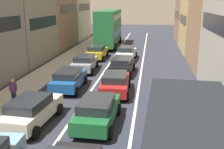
# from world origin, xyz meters

# --- Properties ---
(sidewalk_left) EXTENTS (2.60, 64.00, 0.14)m
(sidewalk_left) POSITION_xyz_m (-6.70, 20.00, 0.07)
(sidewalk_left) COLOR #BBBBBB
(sidewalk_left) RESTS_ON ground
(lane_stripe_left) EXTENTS (0.16, 60.00, 0.01)m
(lane_stripe_left) POSITION_xyz_m (-1.70, 20.00, 0.01)
(lane_stripe_left) COLOR silver
(lane_stripe_left) RESTS_ON ground
(lane_stripe_right) EXTENTS (0.16, 60.00, 0.01)m
(lane_stripe_right) POSITION_xyz_m (1.70, 20.00, 0.01)
(lane_stripe_right) COLOR silver
(lane_stripe_right) RESTS_ON ground
(building_row_left) EXTENTS (7.20, 43.90, 10.95)m
(building_row_left) POSITION_xyz_m (-12.00, 21.87, 4.81)
(building_row_left) COLOR beige
(building_row_left) RESTS_ON ground
(removalist_box_truck) EXTENTS (2.99, 7.80, 3.58)m
(removalist_box_truck) POSITION_xyz_m (3.69, 2.63, 1.97)
(removalist_box_truck) COLOR navy
(removalist_box_truck) RESTS_ON ground
(sedan_centre_lane_second) EXTENTS (2.15, 4.35, 1.49)m
(sedan_centre_lane_second) POSITION_xyz_m (-0.16, 7.68, 0.80)
(sedan_centre_lane_second) COLOR #19592D
(sedan_centre_lane_second) RESTS_ON ground
(wagon_left_lane_second) EXTENTS (2.29, 4.41, 1.49)m
(wagon_left_lane_second) POSITION_xyz_m (-3.60, 7.26, 0.80)
(wagon_left_lane_second) COLOR beige
(wagon_left_lane_second) RESTS_ON ground
(hatchback_centre_lane_third) EXTENTS (2.21, 4.37, 1.49)m
(hatchback_centre_lane_third) POSITION_xyz_m (0.11, 12.81, 0.80)
(hatchback_centre_lane_third) COLOR #A51E1E
(hatchback_centre_lane_third) RESTS_ON ground
(sedan_left_lane_third) EXTENTS (2.17, 4.36, 1.49)m
(sedan_left_lane_third) POSITION_xyz_m (-3.38, 13.25, 0.80)
(sedan_left_lane_third) COLOR #194C8C
(sedan_left_lane_third) RESTS_ON ground
(coupe_centre_lane_fourth) EXTENTS (2.18, 4.36, 1.49)m
(coupe_centre_lane_fourth) POSITION_xyz_m (0.00, 18.17, 0.80)
(coupe_centre_lane_fourth) COLOR black
(coupe_centre_lane_fourth) RESTS_ON ground
(sedan_left_lane_fourth) EXTENTS (2.21, 4.37, 1.49)m
(sedan_left_lane_fourth) POSITION_xyz_m (-3.53, 18.73, 0.80)
(sedan_left_lane_fourth) COLOR gray
(sedan_left_lane_fourth) RESTS_ON ground
(sedan_centre_lane_fifth) EXTENTS (2.17, 4.36, 1.49)m
(sedan_centre_lane_fifth) POSITION_xyz_m (-0.13, 24.22, 0.80)
(sedan_centre_lane_fifth) COLOR silver
(sedan_centre_lane_fifth) RESTS_ON ground
(sedan_left_lane_fifth) EXTENTS (2.09, 4.32, 1.49)m
(sedan_left_lane_fifth) POSITION_xyz_m (-3.46, 24.31, 0.80)
(sedan_left_lane_fifth) COLOR #B29319
(sedan_left_lane_fifth) RESTS_ON ground
(sedan_right_lane_behind_truck) EXTENTS (2.20, 4.37, 1.49)m
(sedan_right_lane_behind_truck) POSITION_xyz_m (3.60, 9.51, 0.80)
(sedan_right_lane_behind_truck) COLOR #759EB7
(sedan_right_lane_behind_truck) RESTS_ON ground
(bus_mid_queue_primary) EXTENTS (2.93, 10.54, 5.06)m
(bus_mid_queue_primary) POSITION_xyz_m (-3.45, 32.92, 2.83)
(bus_mid_queue_primary) COLOR #1E6033
(bus_mid_queue_primary) RESTS_ON ground
(pedestrian_near_kerb) EXTENTS (0.54, 0.34, 1.66)m
(pedestrian_near_kerb) POSITION_xyz_m (-5.97, 9.90, 0.95)
(pedestrian_near_kerb) COLOR #262D47
(pedestrian_near_kerb) RESTS_ON ground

